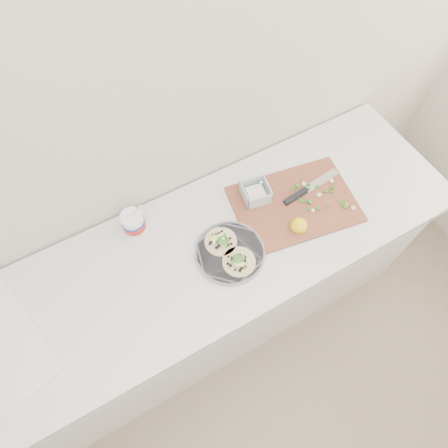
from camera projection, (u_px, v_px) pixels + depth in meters
counter at (187, 297)px, 1.98m from camera, size 2.44×0.66×0.90m
taco_plate at (230, 251)px, 1.59m from camera, size 0.28×0.28×0.04m
tub at (134, 221)px, 1.60m from camera, size 0.09×0.09×0.21m
cutboard at (291, 201)px, 1.71m from camera, size 0.57×0.44×0.08m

